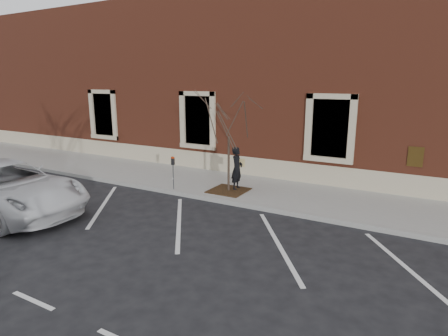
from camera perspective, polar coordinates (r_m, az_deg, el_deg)
The scene contains 10 objects.
ground at distance 13.28m, azimuth -1.27°, elevation -5.14°, with size 120.00×120.00×0.00m, color #28282B.
sidewalk_near at distance 14.72m, azimuth 2.19°, elevation -2.99°, with size 40.00×3.50×0.15m, color #A7A59D.
curb_near at distance 13.21m, azimuth -1.38°, elevation -4.90°, with size 40.00×0.12×0.15m, color #9E9E99.
parking_stripes at distance 11.55m, azimuth -6.88°, elevation -8.10°, with size 28.00×4.40×0.01m, color silver, non-canonical shape.
building_civic at distance 19.66m, azimuth 10.49°, elevation 12.47°, with size 40.00×8.62×8.00m.
man at distance 14.01m, azimuth 1.99°, elevation -0.07°, with size 0.59×0.39×1.62m, color black.
parking_meter at distance 14.14m, azimuth -7.77°, elevation 0.17°, with size 0.11×0.09×1.25m.
tree_grate at distance 14.01m, azimuth 0.70°, elevation -3.43°, with size 1.33×1.33×0.03m, color #412715.
sapling at distance 13.50m, azimuth 0.73°, elevation 7.14°, with size 2.23×2.23×3.72m.
white_truck at distance 13.90m, azimuth -30.51°, elevation -2.64°, with size 2.73×5.92×1.65m, color white.
Camera 1 is at (6.42, -10.84, 4.19)m, focal length 30.00 mm.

